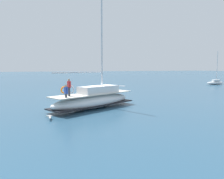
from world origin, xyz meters
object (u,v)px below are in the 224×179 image
(main_sailboat, at_px, (94,99))
(seagull, at_px, (50,116))
(mooring_buoy, at_px, (101,97))
(moored_sloop_near, at_px, (215,82))

(main_sailboat, height_order, seagull, main_sailboat)
(mooring_buoy, bearing_deg, moored_sloop_near, 110.71)
(moored_sloop_near, relative_size, mooring_buoy, 8.15)
(main_sailboat, xyz_separation_m, mooring_buoy, (-5.98, 2.71, -0.68))
(moored_sloop_near, bearing_deg, main_sailboat, -62.58)
(moored_sloop_near, distance_m, seagull, 45.41)
(main_sailboat, height_order, moored_sloop_near, main_sailboat)
(main_sailboat, relative_size, moored_sloop_near, 1.53)
(moored_sloop_near, bearing_deg, mooring_buoy, -69.29)
(seagull, relative_size, mooring_buoy, 1.23)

